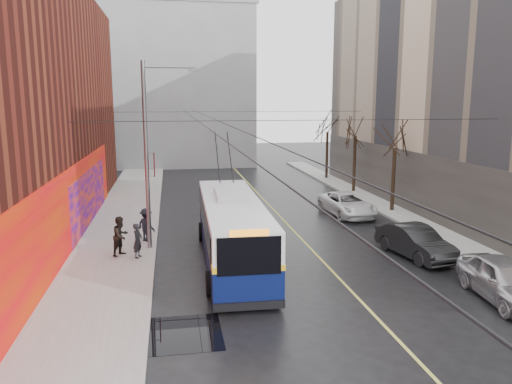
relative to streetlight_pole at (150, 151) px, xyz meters
The scene contains 20 objects.
ground 12.70m from the streetlight_pole, 58.46° to the right, with size 140.00×140.00×0.00m, color black.
sidewalk_left 5.50m from the streetlight_pole, 132.95° to the left, with size 4.00×60.00×0.15m, color gray.
sidewalk_right 16.00m from the streetlight_pole, ahead, with size 2.00×60.00×0.15m, color gray.
lane_line 9.89m from the streetlight_pole, 27.64° to the left, with size 0.12×50.00×0.01m, color #BFB74C.
building_far 35.24m from the streetlight_pole, 89.77° to the left, with size 20.50×12.10×18.00m.
streetlight_pole is the anchor object (origin of this frame).
catenary_wires 6.14m from the streetlight_pole, 52.95° to the left, with size 18.00×60.00×0.22m.
tree_near 16.28m from the streetlight_pole, 21.62° to the left, with size 3.20×3.20×6.40m.
tree_mid 19.96m from the streetlight_pole, 40.65° to the left, with size 3.20×3.20×6.68m.
tree_far 25.09m from the streetlight_pole, 52.88° to the left, with size 3.20×3.20×6.57m.
puddle 10.42m from the streetlight_pole, 83.17° to the right, with size 2.59×2.65×0.01m, color black.
pigeons_flying 4.13m from the streetlight_pole, ahead, with size 4.86×1.92×2.48m.
trolleybus 5.46m from the streetlight_pole, 34.25° to the right, with size 2.94×11.72×5.52m.
parked_car_a 15.88m from the streetlight_pole, 33.56° to the right, with size 1.85×4.59×1.57m, color #B3B3B8.
parked_car_b 13.12m from the streetlight_pole, 14.61° to the right, with size 1.56×4.47×1.47m, color black.
parked_car_c 13.84m from the streetlight_pole, 25.32° to the left, with size 2.35×5.09×1.42m, color white.
following_car 9.84m from the streetlight_pole, 63.66° to the left, with size 1.80×4.47×1.52m, color #9FA0A4.
pedestrian_a 4.23m from the streetlight_pole, 112.51° to the right, with size 0.58×0.38×1.58m, color black.
pedestrian_b 4.16m from the streetlight_pole, 143.86° to the right, with size 0.89×0.69×1.83m, color black.
pedestrian_c 4.04m from the streetlight_pole, 107.04° to the left, with size 1.10×0.63×1.70m, color black.
Camera 1 is at (-5.17, -13.91, 7.21)m, focal length 35.00 mm.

